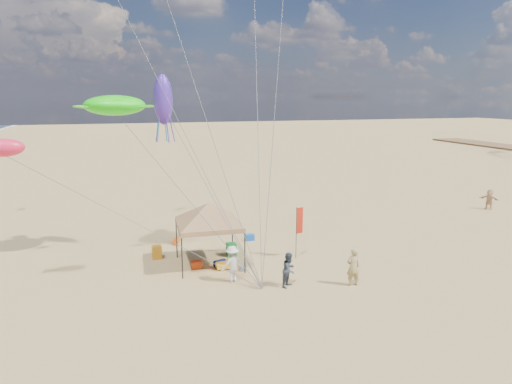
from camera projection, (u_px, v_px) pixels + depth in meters
ground at (276, 292)px, 20.57m from camera, size 280.00×280.00×0.00m
canopy_tent at (208, 205)px, 23.32m from camera, size 6.21×6.21×3.83m
feather_flag at (299, 224)px, 24.65m from camera, size 0.43×0.13×2.85m
cooler_red at (196, 265)px, 23.44m from camera, size 0.54×0.38×0.38m
cooler_blue at (250, 237)px, 28.00m from camera, size 0.54×0.38×0.38m
bag_navy at (220, 263)px, 23.71m from camera, size 0.69×0.54×0.36m
bag_orange at (176, 241)px, 27.30m from camera, size 0.54×0.69×0.36m
chair_green at (231, 249)px, 25.33m from camera, size 0.50×0.50×0.70m
chair_yellow at (157, 252)px, 24.84m from camera, size 0.50×0.50×0.70m
crate_grey at (242, 268)px, 23.12m from camera, size 0.34×0.30×0.28m
beach_cart at (225, 265)px, 23.35m from camera, size 0.90×0.50×0.24m
person_near_a at (353, 267)px, 21.17m from camera, size 0.68×0.46×1.80m
person_near_b at (289, 270)px, 21.08m from camera, size 1.00×0.98×1.63m
person_near_c at (232, 264)px, 21.61m from camera, size 1.25×0.88×1.75m
person_far_c at (489, 199)px, 35.66m from camera, size 1.21×1.47×1.58m
turtle_kite at (115, 105)px, 23.46m from camera, size 3.78×3.42×1.04m
fish_kite at (2, 148)px, 19.39m from camera, size 1.95×1.44×0.78m
squid_kite at (163, 100)px, 24.39m from camera, size 1.08×1.08×2.65m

